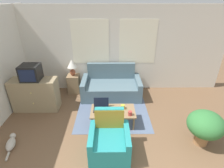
{
  "coord_description": "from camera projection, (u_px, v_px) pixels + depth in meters",
  "views": [
    {
      "loc": [
        -0.21,
        -1.69,
        2.81
      ],
      "look_at": [
        -0.16,
        2.33,
        0.75
      ],
      "focal_mm": 28.0,
      "sensor_mm": 36.0,
      "label": 1
    }
  ],
  "objects": [
    {
      "name": "wall_back",
      "position": [
        117.0,
        50.0,
        5.33
      ],
      "size": [
        6.66,
        0.06,
        2.6
      ],
      "color": "silver",
      "rests_on": "ground_plane"
    },
    {
      "name": "rug",
      "position": [
        113.0,
        108.0,
        4.86
      ],
      "size": [
        1.88,
        2.06,
        0.01
      ],
      "color": "slate",
      "rests_on": "ground_plane"
    },
    {
      "name": "couch",
      "position": [
        111.0,
        87.0,
        5.38
      ],
      "size": [
        1.75,
        0.94,
        0.93
      ],
      "color": "slate",
      "rests_on": "ground_plane"
    },
    {
      "name": "armchair",
      "position": [
        109.0,
        142.0,
        3.38
      ],
      "size": [
        0.76,
        0.71,
        0.88
      ],
      "color": "teal",
      "rests_on": "ground_plane"
    },
    {
      "name": "tv_dresser",
      "position": [
        36.0,
        94.0,
        4.65
      ],
      "size": [
        1.17,
        0.47,
        0.88
      ],
      "color": "#998460",
      "rests_on": "ground_plane"
    },
    {
      "name": "television",
      "position": [
        31.0,
        72.0,
        4.36
      ],
      "size": [
        0.47,
        0.43,
        0.4
      ],
      "color": "black",
      "rests_on": "tv_dresser"
    },
    {
      "name": "side_table",
      "position": [
        74.0,
        84.0,
        5.53
      ],
      "size": [
        0.36,
        0.36,
        0.59
      ],
      "color": "#937551",
      "rests_on": "ground_plane"
    },
    {
      "name": "table_lamp",
      "position": [
        72.0,
        66.0,
        5.25
      ],
      "size": [
        0.28,
        0.28,
        0.51
      ],
      "color": "brown",
      "rests_on": "side_table"
    },
    {
      "name": "coffee_table",
      "position": [
        113.0,
        112.0,
        4.12
      ],
      "size": [
        1.04,
        0.58,
        0.38
      ],
      "color": "#8E704C",
      "rests_on": "ground_plane"
    },
    {
      "name": "laptop",
      "position": [
        101.0,
        107.0,
        4.15
      ],
      "size": [
        0.35,
        0.29,
        0.24
      ],
      "color": "black",
      "rests_on": "coffee_table"
    },
    {
      "name": "cup_navy",
      "position": [
        113.0,
        113.0,
        3.94
      ],
      "size": [
        0.07,
        0.07,
        0.1
      ],
      "color": "teal",
      "rests_on": "coffee_table"
    },
    {
      "name": "cup_yellow",
      "position": [
        130.0,
        113.0,
        3.93
      ],
      "size": [
        0.09,
        0.09,
        0.1
      ],
      "color": "#B23D38",
      "rests_on": "coffee_table"
    },
    {
      "name": "cup_white",
      "position": [
        123.0,
        107.0,
        4.16
      ],
      "size": [
        0.1,
        0.1,
        0.1
      ],
      "color": "gold",
      "rests_on": "coffee_table"
    },
    {
      "name": "potted_plant",
      "position": [
        205.0,
        125.0,
        3.5
      ],
      "size": [
        0.72,
        0.72,
        0.77
      ],
      "color": "#996B42",
      "rests_on": "ground_plane"
    },
    {
      "name": "cat_black",
      "position": [
        11.0,
        143.0,
        3.59
      ],
      "size": [
        0.24,
        0.63,
        0.18
      ],
      "rotation": [
        0.0,
        0.0,
        1.79
      ],
      "color": "#B7AD9E",
      "rests_on": "ground_plane"
    }
  ]
}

